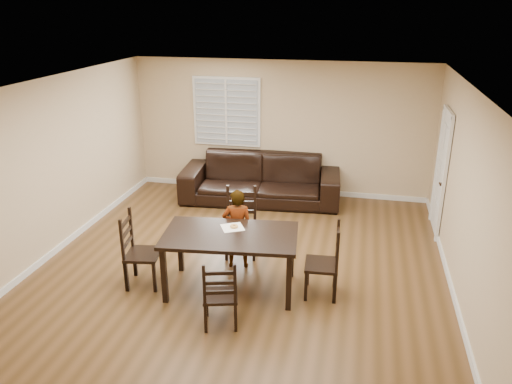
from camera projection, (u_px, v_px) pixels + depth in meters
ground at (238, 273)px, 7.32m from camera, size 7.00×7.00×0.00m
room at (242, 152)px, 6.83m from camera, size 6.04×7.04×2.72m
dining_table at (230, 240)px, 6.67m from camera, size 1.88×1.19×0.84m
chair_near at (241, 223)px, 7.82m from camera, size 0.56×0.53×1.08m
chair_far at (220, 299)px, 5.93m from camera, size 0.50×0.48×0.92m
chair_left at (134, 252)px, 6.90m from camera, size 0.52×0.55×1.07m
chair_right at (331, 264)px, 6.63m from camera, size 0.46×0.49×1.03m
child at (237, 229)px, 7.32m from camera, size 0.49×0.37×1.22m
napkin at (232, 227)px, 6.83m from camera, size 0.39×0.39×0.00m
donut at (234, 226)px, 6.82m from camera, size 0.11×0.11×0.04m
sofa at (261, 179)px, 9.89m from camera, size 3.18×1.45×0.90m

